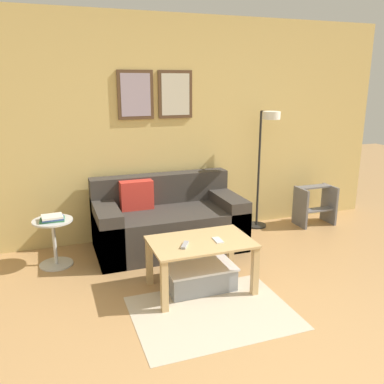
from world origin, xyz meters
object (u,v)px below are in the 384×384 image
remote_control (185,245)px  step_stool (315,204)px  couch (168,223)px  book_stack (52,218)px  cell_phone (218,240)px  side_table (54,238)px  storage_bin (200,277)px  coffee_table (201,250)px  floor_lamp (266,149)px

remote_control → step_stool: (2.20, 1.18, -0.20)m
couch → book_stack: size_ratio=6.57×
book_stack → cell_phone: bearing=-36.1°
couch → side_table: size_ratio=3.32×
storage_bin → couch: bearing=89.9°
couch → step_stool: (2.03, 0.08, -0.02)m
storage_bin → book_stack: bearing=142.5°
coffee_table → floor_lamp: 1.84m
storage_bin → cell_phone: cell_phone is taller
side_table → cell_phone: 1.70m
couch → cell_phone: size_ratio=11.53×
storage_bin → step_stool: step_stool is taller
storage_bin → remote_control: (-0.17, -0.08, 0.36)m
side_table → step_stool: step_stool is taller
floor_lamp → side_table: bearing=-175.7°
book_stack → step_stool: bearing=3.0°
couch → floor_lamp: size_ratio=1.09×
book_stack → couch: bearing=4.3°
couch → coffee_table: couch is taller
book_stack → remote_control: 1.45m
floor_lamp → step_stool: floor_lamp is taller
couch → coffee_table: (0.00, -1.04, 0.08)m
coffee_table → remote_control: (-0.17, -0.06, 0.10)m
side_table → cell_phone: size_ratio=3.48×
couch → cell_phone: bearing=-82.4°
cell_phone → step_stool: (1.88, 1.16, -0.20)m
book_stack → remote_control: book_stack is taller
coffee_table → floor_lamp: (1.28, 1.16, 0.65)m
side_table → step_stool: bearing=2.6°
storage_bin → step_stool: size_ratio=1.23×
couch → storage_bin: couch is taller
couch → storage_bin: 1.04m
coffee_table → side_table: size_ratio=1.84×
couch → cell_phone: couch is taller
side_table → book_stack: 0.22m
couch → book_stack: 1.24m
book_stack → cell_phone: (1.36, -0.99, -0.04)m
book_stack → cell_phone: 1.68m
side_table → cell_phone: side_table is taller
couch → side_table: bearing=-176.8°
step_stool → coffee_table: bearing=-151.1°
coffee_table → couch: bearing=90.1°
floor_lamp → side_table: (-2.49, -0.19, -0.73)m
storage_bin → remote_control: size_ratio=4.14×
coffee_table → storage_bin: 0.26m
floor_lamp → couch: bearing=-174.6°
step_stool → side_table: bearing=-177.4°
floor_lamp → step_stool: bearing=-3.0°
cell_phone → floor_lamp: bearing=49.9°
side_table → remote_control: (1.04, -1.03, 0.18)m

